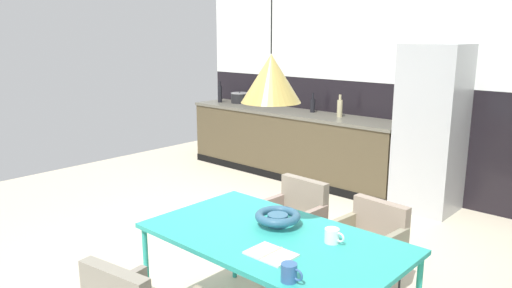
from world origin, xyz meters
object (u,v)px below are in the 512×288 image
bottle_oil_tall (313,105)px  pendant_lamp_over_table_near (271,78)px  armchair_near_window (370,236)px  bottle_vinegar_dark (340,108)px  mug_white_ceramic (290,273)px  bottle_wine_green (220,94)px  armchair_facing_counter (295,212)px  open_book (271,254)px  fruit_bowl (278,217)px  refrigerator_column (431,129)px  mug_short_terracotta (332,236)px  dining_table (273,242)px  cooking_pot (240,98)px

bottle_oil_tall → pendant_lamp_over_table_near: bearing=-58.1°
armchair_near_window → bottle_vinegar_dark: 2.80m
mug_white_ceramic → armchair_near_window: bearing=101.3°
bottle_vinegar_dark → bottle_wine_green: 2.12m
armchair_facing_counter → bottle_wine_green: bottle_wine_green is taller
mug_white_ceramic → armchair_facing_counter: bearing=126.8°
open_book → bottle_oil_tall: 4.01m
armchair_near_window → armchair_facing_counter: (-0.71, -0.01, 0.01)m
armchair_near_window → open_book: open_book is taller
fruit_bowl → pendant_lamp_over_table_near: bearing=-64.1°
armchair_facing_counter → bottle_wine_green: (-3.10, 2.08, 0.57)m
refrigerator_column → bottle_oil_tall: size_ratio=7.02×
armchair_facing_counter → open_book: size_ratio=2.82×
bottle_wine_green → armchair_facing_counter: bearing=-33.9°
fruit_bowl → bottle_vinegar_dark: bearing=115.9°
refrigerator_column → bottle_vinegar_dark: refrigerator_column is taller
fruit_bowl → pendant_lamp_over_table_near: 0.94m
mug_short_terracotta → bottle_oil_tall: bearing=127.7°
bottle_vinegar_dark → bottle_oil_tall: bottle_vinegar_dark is taller
fruit_bowl → bottle_oil_tall: size_ratio=1.13×
dining_table → fruit_bowl: size_ratio=5.42×
refrigerator_column → armchair_near_window: bearing=-77.7°
armchair_facing_counter → pendant_lamp_over_table_near: 1.63m
refrigerator_column → cooking_pot: 3.08m
refrigerator_column → bottle_vinegar_dark: (-1.22, 0.05, 0.11)m
bottle_vinegar_dark → fruit_bowl: bearing=-64.1°
dining_table → bottle_wine_green: bottle_wine_green is taller
dining_table → armchair_near_window: size_ratio=2.26×
fruit_bowl → pendant_lamp_over_table_near: (0.09, -0.18, 0.92)m
fruit_bowl → bottle_oil_tall: bearing=122.2°
armchair_near_window → armchair_facing_counter: bearing=5.7°
pendant_lamp_over_table_near → refrigerator_column: bearing=95.4°
mug_white_ceramic → bottle_vinegar_dark: bottle_vinegar_dark is taller
open_book → bottle_wine_green: bearing=139.8°
cooking_pot → armchair_facing_counter: bearing=-38.4°
dining_table → cooking_pot: bearing=136.8°
fruit_bowl → pendant_lamp_over_table_near: pendant_lamp_over_table_near is taller
armchair_near_window → bottle_vinegar_dark: bearing=-47.5°
mug_white_ceramic → mug_short_terracotta: mug_white_ceramic is taller
armchair_facing_counter → cooking_pot: 3.64m
armchair_near_window → refrigerator_column: bearing=-73.1°
mug_short_terracotta → pendant_lamp_over_table_near: 1.01m
armchair_facing_counter → open_book: bearing=123.9°
mug_white_ceramic → bottle_oil_tall: (-2.42, 3.54, 0.25)m
bottle_oil_tall → bottle_wine_green: bearing=-174.2°
bottle_vinegar_dark → bottle_wine_green: bearing=-177.4°
armchair_near_window → bottle_wine_green: bottle_wine_green is taller
mug_short_terracotta → mug_white_ceramic: bearing=-79.3°
dining_table → armchair_facing_counter: armchair_facing_counter is taller
pendant_lamp_over_table_near → fruit_bowl: bearing=115.9°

